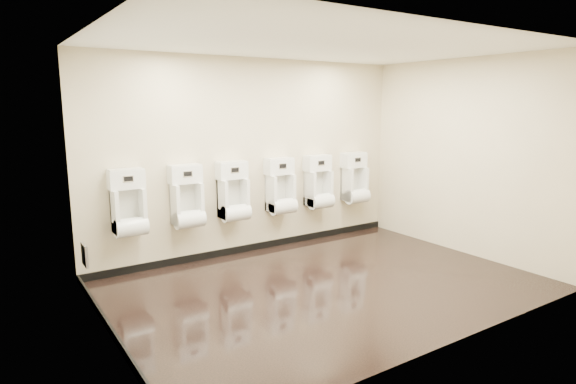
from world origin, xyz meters
The scene contains 16 objects.
ground centered at (0.00, 0.00, 0.00)m, with size 5.00×3.50×0.00m, color black.
ceiling centered at (0.00, 0.00, 2.80)m, with size 5.00×3.50×0.00m, color white.
back_wall centered at (0.00, 1.75, 1.40)m, with size 5.00×0.02×2.80m, color beige.
front_wall centered at (0.00, -1.75, 1.40)m, with size 5.00×0.02×2.80m, color beige.
left_wall centered at (-2.50, 0.00, 1.40)m, with size 0.02×3.50×2.80m, color beige.
right_wall centered at (2.50, 0.00, 1.40)m, with size 0.02×3.50×2.80m, color beige.
tile_overlay_left centered at (-2.50, 0.00, 1.40)m, with size 0.01×3.50×2.80m, color silver.
skirting_back centered at (0.00, 1.74, 0.05)m, with size 5.00×0.02×0.10m, color black.
skirting_left centered at (-2.49, 0.00, 0.05)m, with size 0.02×3.50×0.10m, color black.
access_panel centered at (-2.48, 1.20, 0.50)m, with size 0.04×0.25×0.25m.
urinal_0 centered at (-1.86, 1.60, 0.89)m, with size 0.44×0.33×0.82m.
urinal_1 centered at (-1.10, 1.60, 0.89)m, with size 0.44×0.33×0.82m.
urinal_2 centered at (-0.42, 1.60, 0.89)m, with size 0.44×0.33×0.82m.
urinal_3 centered at (0.37, 1.60, 0.89)m, with size 0.44×0.33×0.82m.
urinal_4 centered at (1.07, 1.60, 0.89)m, with size 0.44×0.33×0.82m.
urinal_5 centered at (1.82, 1.60, 0.89)m, with size 0.44×0.33×0.82m.
Camera 1 is at (-3.41, -4.33, 2.15)m, focal length 30.00 mm.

